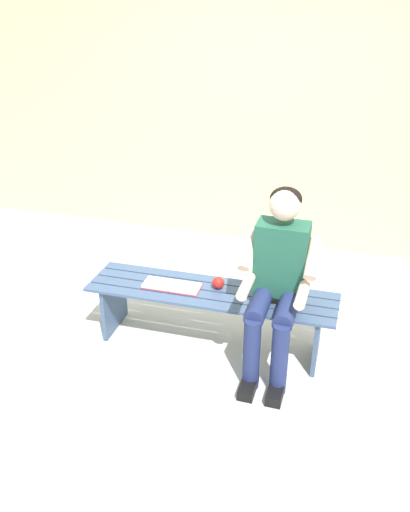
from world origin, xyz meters
The scene contains 6 objects.
ground_plane centered at (1.02, 1.00, -0.02)m, with size 10.00×7.00×0.04m, color #B2B2AD.
brick_wall centered at (0.50, -1.95, 1.44)m, with size 9.50×0.24×2.88m, color #D1C684.
bench_near centered at (0.00, 0.00, 0.34)m, with size 1.77×0.47×0.44m.
person_seated centered at (-0.47, 0.10, 0.68)m, with size 0.50×0.69×1.25m.
apple centered at (-0.04, -0.05, 0.49)m, with size 0.09×0.09×0.09m, color red.
book_open centered at (0.28, 0.03, 0.45)m, with size 0.42×0.17×0.02m.
Camera 1 is at (-0.92, 3.17, 2.40)m, focal length 38.30 mm.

